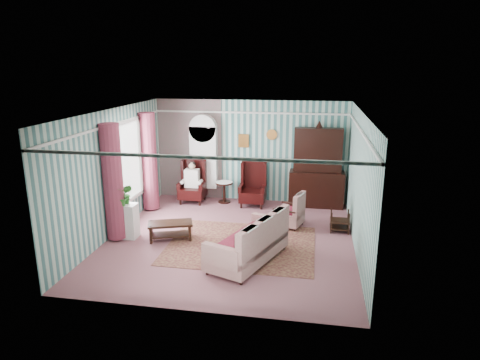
% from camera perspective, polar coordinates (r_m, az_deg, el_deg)
% --- Properties ---
extents(floor, '(6.00, 6.00, 0.00)m').
position_cam_1_polar(floor, '(9.87, -1.26, -7.86)').
color(floor, '#864E53').
rests_on(floor, ground).
extents(room_shell, '(5.53, 6.02, 2.91)m').
position_cam_1_polar(room_shell, '(9.58, -4.76, 3.94)').
color(room_shell, '#3C6D6B').
rests_on(room_shell, ground).
extents(bookcase, '(0.80, 0.28, 2.24)m').
position_cam_1_polar(bookcase, '(12.46, -4.85, 2.44)').
color(bookcase, silver).
rests_on(bookcase, floor).
extents(dresser_hutch, '(1.50, 0.56, 2.36)m').
position_cam_1_polar(dresser_hutch, '(11.93, 10.27, 1.96)').
color(dresser_hutch, black).
rests_on(dresser_hutch, floor).
extents(wingback_left, '(0.76, 0.80, 1.25)m').
position_cam_1_polar(wingback_left, '(12.29, -6.39, -0.18)').
color(wingback_left, black).
rests_on(wingback_left, floor).
extents(wingback_right, '(0.76, 0.80, 1.25)m').
position_cam_1_polar(wingback_right, '(11.92, 1.71, -0.57)').
color(wingback_right, black).
rests_on(wingback_right, floor).
extents(seated_woman, '(0.44, 0.40, 1.18)m').
position_cam_1_polar(seated_woman, '(12.29, -6.38, -0.33)').
color(seated_woman, silver).
rests_on(seated_woman, floor).
extents(round_side_table, '(0.50, 0.50, 0.60)m').
position_cam_1_polar(round_side_table, '(12.30, -2.12, -1.65)').
color(round_side_table, black).
rests_on(round_side_table, floor).
extents(nest_table, '(0.45, 0.38, 0.54)m').
position_cam_1_polar(nest_table, '(10.47, 13.16, -5.31)').
color(nest_table, black).
rests_on(nest_table, floor).
extents(plant_stand, '(0.55, 0.35, 0.80)m').
position_cam_1_polar(plant_stand, '(10.18, -15.04, -5.26)').
color(plant_stand, silver).
rests_on(plant_stand, floor).
extents(rug, '(3.20, 2.60, 0.01)m').
position_cam_1_polar(rug, '(9.55, 0.17, -8.65)').
color(rug, '#46171D').
rests_on(rug, floor).
extents(sofa, '(1.66, 2.24, 1.03)m').
position_cam_1_polar(sofa, '(8.63, 1.04, -7.65)').
color(sofa, '#BEB493').
rests_on(sofa, floor).
extents(floral_armchair, '(0.90, 0.89, 0.94)m').
position_cam_1_polar(floral_armchair, '(10.52, 6.50, -3.72)').
color(floral_armchair, beige).
rests_on(floral_armchair, floor).
extents(coffee_table, '(1.09, 0.76, 0.41)m').
position_cam_1_polar(coffee_table, '(9.90, -9.24, -6.72)').
color(coffee_table, black).
rests_on(coffee_table, floor).
extents(potted_plant_a, '(0.45, 0.41, 0.44)m').
position_cam_1_polar(potted_plant_a, '(9.87, -15.58, -2.15)').
color(potted_plant_a, '#254C18').
rests_on(potted_plant_a, plant_stand).
extents(potted_plant_b, '(0.27, 0.23, 0.45)m').
position_cam_1_polar(potted_plant_b, '(10.01, -14.86, -1.82)').
color(potted_plant_b, '#184E1D').
rests_on(potted_plant_b, plant_stand).
extents(potted_plant_c, '(0.26, 0.26, 0.36)m').
position_cam_1_polar(potted_plant_c, '(10.08, -15.56, -2.02)').
color(potted_plant_c, '#1B4B17').
rests_on(potted_plant_c, plant_stand).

